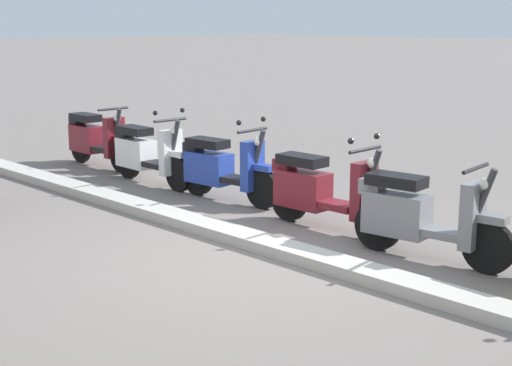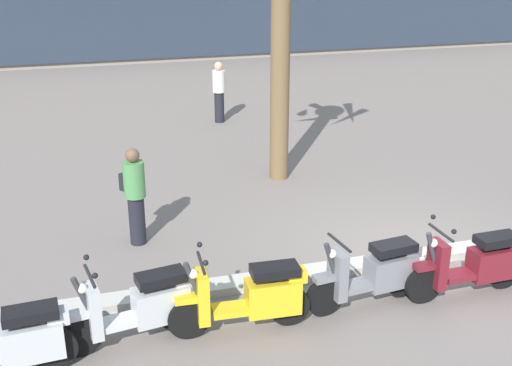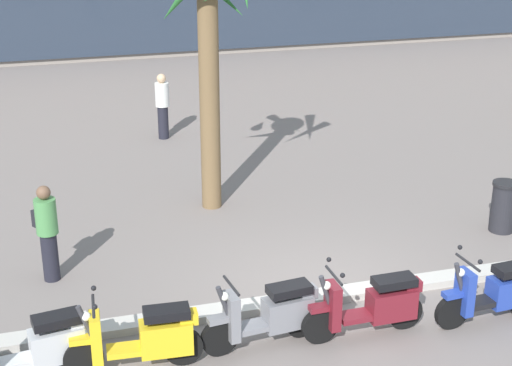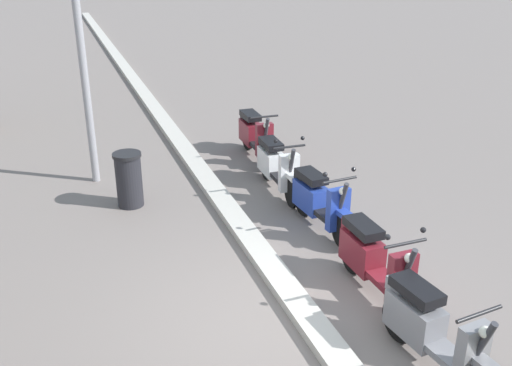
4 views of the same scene
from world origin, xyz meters
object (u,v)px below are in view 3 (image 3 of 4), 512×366
scooter_grey_far_back (271,314)px  scooter_maroon_mid_rear (373,305)px  pedestrian_strolling_near_curb (47,231)px  scooter_yellow_lead_nearest (145,338)px  palm_tree_near_sign (208,20)px  pedestrian_window_shopping (162,105)px  litter_bin (503,206)px  scooter_silver_second_in_line (37,347)px  scooter_blue_last_in_row (496,291)px

scooter_grey_far_back → scooter_maroon_mid_rear: (1.45, -0.16, 0.00)m
scooter_maroon_mid_rear → pedestrian_strolling_near_curb: size_ratio=1.13×
scooter_yellow_lead_nearest → palm_tree_near_sign: (2.08, 5.10, 3.18)m
pedestrian_window_shopping → pedestrian_strolling_near_curb: bearing=-113.8°
scooter_yellow_lead_nearest → litter_bin: scooter_yellow_lead_nearest is taller
scooter_maroon_mid_rear → pedestrian_window_shopping: 9.79m
scooter_grey_far_back → palm_tree_near_sign: palm_tree_near_sign is taller
scooter_silver_second_in_line → pedestrian_window_shopping: bearing=71.1°
scooter_maroon_mid_rear → palm_tree_near_sign: bearing=102.4°
scooter_silver_second_in_line → scooter_grey_far_back: scooter_silver_second_in_line is taller
scooter_blue_last_in_row → pedestrian_window_shopping: 10.33m
scooter_yellow_lead_nearest → scooter_blue_last_in_row: size_ratio=1.05×
pedestrian_strolling_near_curb → pedestrian_window_shopping: bearing=66.2°
scooter_grey_far_back → scooter_blue_last_in_row: 3.34m
scooter_grey_far_back → litter_bin: (5.15, 2.39, 0.03)m
scooter_maroon_mid_rear → palm_tree_near_sign: size_ratio=0.37×
scooter_maroon_mid_rear → scooter_silver_second_in_line: bearing=177.4°
scooter_blue_last_in_row → pedestrian_strolling_near_curb: bearing=153.8°
pedestrian_strolling_near_curb → scooter_grey_far_back: bearing=-44.1°
scooter_silver_second_in_line → scooter_blue_last_in_row: size_ratio=1.00×
pedestrian_window_shopping → scooter_yellow_lead_nearest: bearing=-101.1°
scooter_grey_far_back → pedestrian_strolling_near_curb: (-2.84, 2.75, 0.40)m
scooter_blue_last_in_row → pedestrian_window_shopping: pedestrian_window_shopping is taller
scooter_grey_far_back → pedestrian_window_shopping: (0.15, 9.53, 0.40)m
scooter_yellow_lead_nearest → palm_tree_near_sign: palm_tree_near_sign is taller
scooter_blue_last_in_row → litter_bin: size_ratio=1.82×
scooter_grey_far_back → scooter_silver_second_in_line: bearing=179.2°
scooter_maroon_mid_rear → pedestrian_strolling_near_curb: pedestrian_strolling_near_curb is taller
scooter_blue_last_in_row → palm_tree_near_sign: palm_tree_near_sign is taller
scooter_silver_second_in_line → pedestrian_strolling_near_curb: size_ratio=1.07×
palm_tree_near_sign → pedestrian_strolling_near_curb: palm_tree_near_sign is taller
litter_bin → scooter_grey_far_back: bearing=-155.1°
scooter_maroon_mid_rear → litter_bin: 4.49m
scooter_yellow_lead_nearest → scooter_maroon_mid_rear: (3.20, -0.03, -0.01)m
scooter_silver_second_in_line → scooter_maroon_mid_rear: bearing=-2.6°
scooter_silver_second_in_line → litter_bin: (8.25, 2.34, 0.02)m
scooter_silver_second_in_line → pedestrian_window_shopping: (3.24, 9.49, 0.40)m
litter_bin → scooter_silver_second_in_line: bearing=-164.2°
scooter_yellow_lead_nearest → pedestrian_window_shopping: bearing=78.9°
pedestrian_window_shopping → litter_bin: pedestrian_window_shopping is taller
scooter_yellow_lead_nearest → palm_tree_near_sign: size_ratio=0.36×
palm_tree_near_sign → litter_bin: size_ratio=5.24×
pedestrian_strolling_near_curb → palm_tree_near_sign: bearing=35.0°
scooter_blue_last_in_row → scooter_silver_second_in_line: bearing=177.0°
scooter_blue_last_in_row → scooter_yellow_lead_nearest: bearing=178.2°
scooter_silver_second_in_line → pedestrian_strolling_near_curb: bearing=84.6°
pedestrian_strolling_near_curb → pedestrian_window_shopping: (2.99, 6.78, 0.00)m
scooter_grey_far_back → scooter_maroon_mid_rear: bearing=-6.3°
scooter_maroon_mid_rear → scooter_blue_last_in_row: 1.88m
scooter_maroon_mid_rear → palm_tree_near_sign: palm_tree_near_sign is taller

